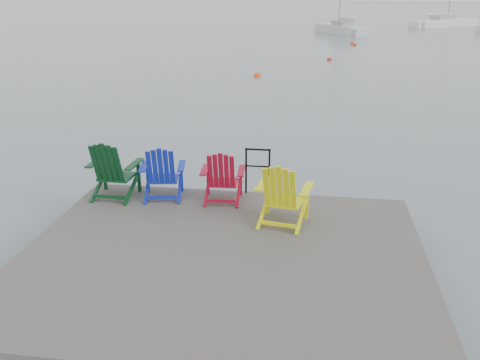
# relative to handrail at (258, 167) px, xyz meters

# --- Properties ---
(ground) EXTENTS (400.00, 400.00, 0.00)m
(ground) POSITION_rel_handrail_xyz_m (-0.25, -2.45, -1.04)
(ground) COLOR slate
(ground) RESTS_ON ground
(dock) EXTENTS (6.00, 5.00, 1.40)m
(dock) POSITION_rel_handrail_xyz_m (-0.25, -2.45, -0.69)
(dock) COLOR #2B2926
(dock) RESTS_ON ground
(handrail) EXTENTS (0.48, 0.04, 0.90)m
(handrail) POSITION_rel_handrail_xyz_m (0.00, 0.00, 0.00)
(handrail) COLOR black
(handrail) RESTS_ON dock
(chair_green) EXTENTS (0.91, 0.85, 1.12)m
(chair_green) POSITION_rel_handrail_xyz_m (-2.63, -0.59, 0.02)
(chair_green) COLOR #0A3818
(chair_green) RESTS_ON dock
(chair_blue) EXTENTS (0.92, 0.87, 1.03)m
(chair_blue) POSITION_rel_handrail_xyz_m (-1.72, -0.48, -0.02)
(chair_blue) COLOR #1023A8
(chair_blue) RESTS_ON dock
(chair_red) EXTENTS (0.83, 0.78, 0.99)m
(chair_red) POSITION_rel_handrail_xyz_m (-0.59, -0.48, -0.04)
(chair_red) COLOR maroon
(chair_red) RESTS_ON dock
(chair_yellow) EXTENTS (0.97, 0.91, 1.10)m
(chair_yellow) POSITION_rel_handrail_xyz_m (0.56, -1.30, 0.01)
(chair_yellow) COLOR #E8E90C
(chair_yellow) RESTS_ON dock
(sailboat_near) EXTENTS (4.99, 7.16, 10.01)m
(sailboat_near) POSITION_rel_handrail_xyz_m (3.21, 44.34, -0.69)
(sailboat_near) COLOR silver
(sailboat_near) RESTS_ON ground
(sailboat_mid) EXTENTS (8.32, 7.01, 11.97)m
(sailboat_mid) POSITION_rel_handrail_xyz_m (15.70, 56.24, -0.69)
(sailboat_mid) COLOR white
(sailboat_mid) RESTS_ON ground
(buoy_a) EXTENTS (0.41, 0.41, 0.41)m
(buoy_a) POSITION_rel_handrail_xyz_m (-1.92, 16.83, -1.04)
(buoy_a) COLOR #F6480E
(buoy_a) RESTS_ON ground
(buoy_b) EXTENTS (0.34, 0.34, 0.34)m
(buoy_b) POSITION_rel_handrail_xyz_m (1.82, 23.69, -1.04)
(buoy_b) COLOR red
(buoy_b) RESTS_ON ground
(buoy_c) EXTENTS (0.41, 0.41, 0.41)m
(buoy_c) POSITION_rel_handrail_xyz_m (3.80, 33.77, -1.04)
(buoy_c) COLOR #ED3B0D
(buoy_c) RESTS_ON ground
(buoy_d) EXTENTS (0.34, 0.34, 0.34)m
(buoy_d) POSITION_rel_handrail_xyz_m (3.94, 32.95, -1.04)
(buoy_d) COLOR #B9260A
(buoy_d) RESTS_ON ground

